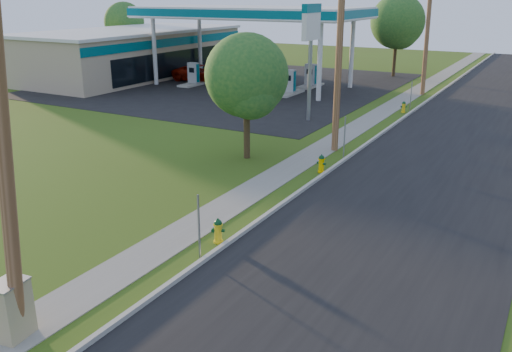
{
  "coord_description": "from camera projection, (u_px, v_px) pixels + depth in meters",
  "views": [
    {
      "loc": [
        8.75,
        -7.48,
        7.41
      ],
      "look_at": [
        0.0,
        8.0,
        1.4
      ],
      "focal_mm": 38.0,
      "sensor_mm": 36.0,
      "label": 1
    }
  ],
  "objects": [
    {
      "name": "utility_pole_far",
      "position": [
        427.0,
        30.0,
        40.23
      ],
      "size": [
        1.4,
        0.32,
        9.5
      ],
      "color": "brown",
      "rests_on": "ground"
    },
    {
      "name": "tree_lot",
      "position": [
        398.0,
        24.0,
        49.21
      ],
      "size": [
        4.9,
        4.9,
        7.42
      ],
      "color": "#322514",
      "rests_on": "ground"
    },
    {
      "name": "hydrant_far",
      "position": [
        404.0,
        107.0,
        35.32
      ],
      "size": [
        0.39,
        0.35,
        0.76
      ],
      "color": "yellow",
      "rests_on": "ground"
    },
    {
      "name": "fuel_pump_se",
      "position": [
        310.0,
        78.0,
        44.86
      ],
      "size": [
        1.2,
        3.2,
        1.9
      ],
      "color": "#A7A598",
      "rests_on": "ground"
    },
    {
      "name": "tree_back",
      "position": [
        125.0,
        24.0,
        59.27
      ],
      "size": [
        4.34,
        4.34,
        6.58
      ],
      "color": "#322514",
      "rests_on": "ground"
    },
    {
      "name": "hydrant_mid",
      "position": [
        321.0,
        164.0,
        23.52
      ],
      "size": [
        0.42,
        0.37,
        0.81
      ],
      "color": "#FFC700",
      "rests_on": "ground"
    },
    {
      "name": "utility_pole_mid",
      "position": [
        339.0,
        49.0,
        25.34
      ],
      "size": [
        1.4,
        0.32,
        9.8
      ],
      "color": "brown",
      "rests_on": "ground"
    },
    {
      "name": "price_pylon",
      "position": [
        311.0,
        29.0,
        31.54
      ],
      "size": [
        0.34,
        2.04,
        6.85
      ],
      "color": "gray",
      "rests_on": "ground"
    },
    {
      "name": "sign_post_near",
      "position": [
        199.0,
        227.0,
        15.65
      ],
      "size": [
        0.05,
        0.04,
        2.0
      ],
      "primitive_type": "cube",
      "color": "gray",
      "rests_on": "ground"
    },
    {
      "name": "car_red",
      "position": [
        202.0,
        73.0,
        47.73
      ],
      "size": [
        5.24,
        2.49,
        1.44
      ],
      "primitive_type": "imported",
      "rotation": [
        0.0,
        0.0,
        1.59
      ],
      "color": "#790D02",
      "rests_on": "ground"
    },
    {
      "name": "sign_post_mid",
      "position": [
        344.0,
        137.0,
        25.39
      ],
      "size": [
        0.05,
        0.04,
        2.0
      ],
      "primitive_type": "cube",
      "color": "gray",
      "rests_on": "ground"
    },
    {
      "name": "tree_verge",
      "position": [
        248.0,
        79.0,
        24.41
      ],
      "size": [
        3.83,
        3.83,
        5.8
      ],
      "color": "#322514",
      "rests_on": "ground"
    },
    {
      "name": "gas_canopy",
      "position": [
        251.0,
        13.0,
        43.65
      ],
      "size": [
        18.18,
        9.18,
        6.4
      ],
      "color": "silver",
      "rests_on": "ground"
    },
    {
      "name": "convenience_store",
      "position": [
        132.0,
        52.0,
        50.91
      ],
      "size": [
        10.4,
        22.4,
        4.25
      ],
      "color": "tan",
      "rests_on": "ground"
    },
    {
      "name": "fuel_pump_nw",
      "position": [
        194.0,
        77.0,
        45.76
      ],
      "size": [
        1.2,
        3.2,
        1.9
      ],
      "color": "#A7A598",
      "rests_on": "ground"
    },
    {
      "name": "curb",
      "position": [
        293.0,
        196.0,
        20.62
      ],
      "size": [
        0.15,
        120.0,
        0.15
      ],
      "primitive_type": "cube",
      "color": "#A7A598",
      "rests_on": "ground"
    },
    {
      "name": "road",
      "position": [
        397.0,
        218.0,
        18.77
      ],
      "size": [
        8.0,
        120.0,
        0.02
      ],
      "primitive_type": "cube",
      "color": "black",
      "rests_on": "ground"
    },
    {
      "name": "fuel_pump_ne",
      "position": [
        289.0,
        85.0,
        41.56
      ],
      "size": [
        1.2,
        3.2,
        1.9
      ],
      "color": "#A7A598",
      "rests_on": "ground"
    },
    {
      "name": "fuel_pump_sw",
      "position": [
        220.0,
        71.0,
        49.06
      ],
      "size": [
        1.2,
        3.2,
        1.9
      ],
      "color": "#A7A598",
      "rests_on": "ground"
    },
    {
      "name": "hydrant_near",
      "position": [
        218.0,
        231.0,
        16.84
      ],
      "size": [
        0.42,
        0.38,
        0.82
      ],
      "color": "yellow",
      "rests_on": "ground"
    },
    {
      "name": "sidewalk",
      "position": [
        253.0,
        190.0,
        21.45
      ],
      "size": [
        1.5,
        120.0,
        0.03
      ],
      "primitive_type": "cube",
      "color": "gray",
      "rests_on": "ground"
    },
    {
      "name": "ground_plane",
      "position": [
        88.0,
        328.0,
        12.63
      ],
      "size": [
        140.0,
        140.0,
        0.0
      ],
      "primitive_type": "plane",
      "color": "#374F15",
      "rests_on": "ground"
    },
    {
      "name": "utility_pole_near",
      "position": [
        2.0,
        135.0,
        10.54
      ],
      "size": [
        1.4,
        0.32,
        9.48
      ],
      "color": "brown",
      "rests_on": "ground"
    },
    {
      "name": "utility_cabinet",
      "position": [
        12.0,
        310.0,
        12.09
      ],
      "size": [
        0.73,
        0.9,
        1.4
      ],
      "color": "tan",
      "rests_on": "ground"
    },
    {
      "name": "forecourt",
      "position": [
        231.0,
        84.0,
        46.47
      ],
      "size": [
        26.0,
        28.0,
        0.02
      ],
      "primitive_type": "cube",
      "color": "black",
      "rests_on": "ground"
    },
    {
      "name": "sign_post_far",
      "position": [
        411.0,
        96.0,
        35.45
      ],
      "size": [
        0.05,
        0.04,
        2.0
      ],
      "primitive_type": "cube",
      "color": "gray",
      "rests_on": "ground"
    }
  ]
}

